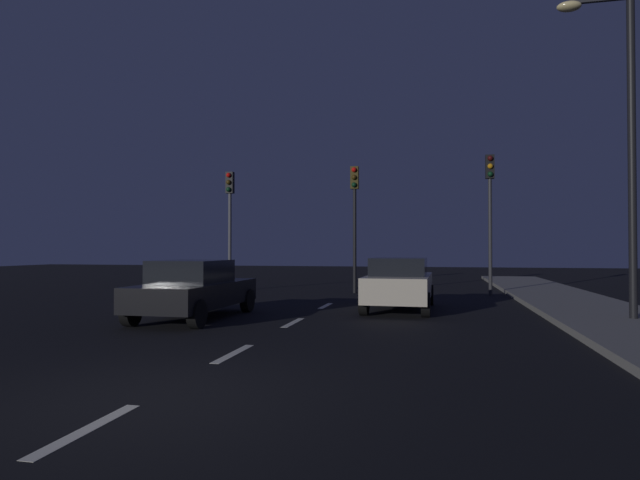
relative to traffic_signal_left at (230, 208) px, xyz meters
The scene contains 12 objects.
ground_plane 10.19m from the traffic_signal_left, 57.57° to the right, with size 80.00×80.00×0.00m, color black.
sidewalk_curb_right 15.38m from the traffic_signal_left, 32.60° to the right, with size 3.00×40.00×0.15m, color gray.
lane_stripe_nearest 17.42m from the traffic_signal_left, 72.50° to the right, with size 0.16×1.60×0.01m, color silver.
lane_stripe_second 13.94m from the traffic_signal_left, 67.64° to the right, with size 0.16×1.60×0.01m, color silver.
lane_stripe_third 10.67m from the traffic_signal_left, 59.39° to the right, with size 0.16×1.60×0.01m, color silver.
lane_stripe_fourth 7.90m from the traffic_signal_left, 43.54° to the right, with size 0.16×1.60×0.01m, color silver.
traffic_signal_left is the anchor object (origin of this frame).
traffic_signal_center 5.31m from the traffic_signal_left, ahead, with size 0.32×0.38×5.06m.
traffic_signal_right 10.49m from the traffic_signal_left, ahead, with size 0.32×0.38×5.33m.
car_stopped_ahead 9.64m from the traffic_signal_left, 36.47° to the right, with size 1.91×4.14×1.50m.
car_adjacent_lane 9.28m from the traffic_signal_left, 73.62° to the right, with size 1.85×4.31×1.48m.
street_lamp_right 14.70m from the traffic_signal_left, 29.98° to the right, with size 1.70×0.36×7.77m.
Camera 1 is at (3.31, -5.76, 1.76)m, focal length 29.64 mm.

